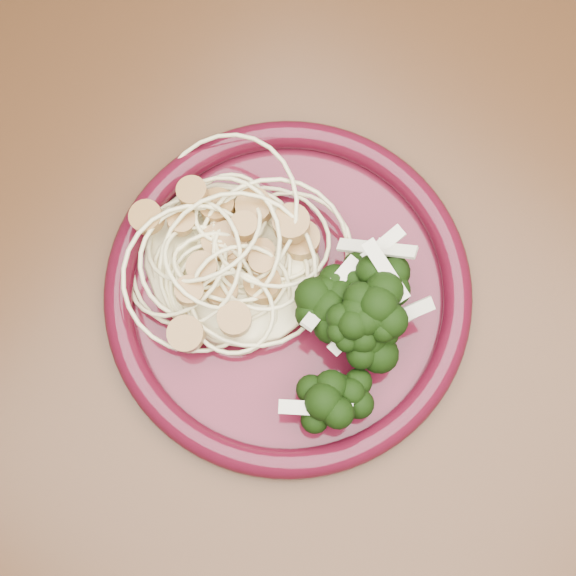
# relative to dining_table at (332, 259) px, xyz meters

# --- Properties ---
(dining_table) EXTENTS (1.20, 0.80, 0.75)m
(dining_table) POSITION_rel_dining_table_xyz_m (0.00, 0.00, 0.00)
(dining_table) COLOR #472814
(dining_table) RESTS_ON ground
(dinner_plate) EXTENTS (0.33, 0.33, 0.02)m
(dinner_plate) POSITION_rel_dining_table_xyz_m (0.00, -0.07, 0.11)
(dinner_plate) COLOR #460D1B
(dinner_plate) RESTS_ON dining_table
(spaghetti_pile) EXTENTS (0.16, 0.15, 0.03)m
(spaghetti_pile) POSITION_rel_dining_table_xyz_m (-0.04, -0.08, 0.12)
(spaghetti_pile) COLOR #F4ECAF
(spaghetti_pile) RESTS_ON dinner_plate
(scallop_cluster) EXTENTS (0.16, 0.16, 0.05)m
(scallop_cluster) POSITION_rel_dining_table_xyz_m (-0.04, -0.08, 0.16)
(scallop_cluster) COLOR #A87D45
(scallop_cluster) RESTS_ON spaghetti_pile
(broccoli_pile) EXTENTS (0.12, 0.16, 0.05)m
(broccoli_pile) POSITION_rel_dining_table_xyz_m (0.06, -0.06, 0.13)
(broccoli_pile) COLOR black
(broccoli_pile) RESTS_ON dinner_plate
(onion_garnish) EXTENTS (0.08, 0.11, 0.05)m
(onion_garnish) POSITION_rel_dining_table_xyz_m (0.06, -0.06, 0.16)
(onion_garnish) COLOR beige
(onion_garnish) RESTS_ON broccoli_pile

